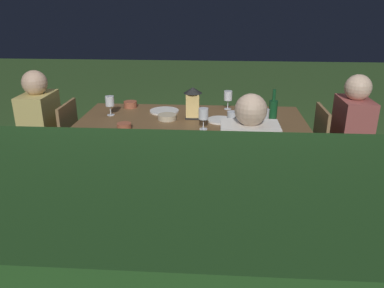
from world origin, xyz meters
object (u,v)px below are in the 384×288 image
(chair_side_right_b, at_px, (121,193))
(plate_b, at_px, (164,111))
(dining_table, at_px, (192,125))
(chair_side_right_a, at_px, (248,197))
(person_in_cream, at_px, (247,164))
(wine_glass_c, at_px, (232,118))
(green_bottle_on_table, at_px, (273,112))
(lantern_centerpiece, at_px, (193,101))
(bowl_bread, at_px, (124,126))
(chair_head_far, at_px, (58,145))
(person_in_mustard, at_px, (34,129))
(bowl_salad, at_px, (167,117))
(bowl_olives, at_px, (130,104))
(wine_glass_d, at_px, (203,115))
(plate_a, at_px, (220,120))
(wine_glass_a, at_px, (110,102))
(chair_head_near, at_px, (332,152))
(wine_glass_e, at_px, (228,97))
(person_in_rust, at_px, (358,136))

(chair_side_right_b, xyz_separation_m, plate_b, (-0.16, -1.04, 0.28))
(dining_table, height_order, plate_b, plate_b)
(dining_table, distance_m, chair_side_right_a, 0.97)
(dining_table, xyz_separation_m, chair_side_right_b, (0.43, 0.84, -0.21))
(person_in_cream, height_order, wine_glass_c, person_in_cream)
(green_bottle_on_table, bearing_deg, chair_side_right_a, 72.58)
(chair_side_right_b, height_order, lantern_centerpiece, lantern_centerpiece)
(dining_table, relative_size, bowl_bread, 17.02)
(chair_head_far, bearing_deg, person_in_cream, 158.32)
(chair_head_far, bearing_deg, person_in_mustard, 0.00)
(person_in_cream, distance_m, plate_b, 1.09)
(chair_side_right_a, bearing_deg, bowl_salad, -51.94)
(bowl_olives, relative_size, bowl_bread, 1.09)
(person_in_mustard, bearing_deg, person_in_cream, 160.47)
(person_in_mustard, bearing_deg, chair_head_far, -180.00)
(lantern_centerpiece, xyz_separation_m, wine_glass_d, (-0.10, 0.29, -0.03))
(plate_a, bearing_deg, bowl_olives, -23.47)
(plate_a, bearing_deg, dining_table, -9.52)
(plate_b, bearing_deg, wine_glass_a, 16.38)
(person_in_mustard, bearing_deg, plate_a, 178.60)
(chair_head_near, distance_m, wine_glass_e, 1.02)
(green_bottle_on_table, bearing_deg, wine_glass_a, -7.56)
(dining_table, relative_size, lantern_centerpiece, 7.14)
(green_bottle_on_table, relative_size, plate_b, 1.12)
(chair_head_far, bearing_deg, chair_head_near, 180.00)
(chair_side_right_b, height_order, wine_glass_c, wine_glass_c)
(wine_glass_c, xyz_separation_m, bowl_olives, (0.92, -0.66, -0.09))
(person_in_mustard, bearing_deg, person_in_rust, 180.00)
(person_in_rust, distance_m, green_bottle_on_table, 0.78)
(green_bottle_on_table, distance_m, wine_glass_a, 1.38)
(person_in_mustard, relative_size, bowl_olives, 9.49)
(chair_side_right_a, height_order, wine_glass_d, wine_glass_d)
(dining_table, height_order, lantern_centerpiece, lantern_centerpiece)
(chair_head_far, bearing_deg, plate_b, -167.96)
(lantern_centerpiece, bearing_deg, bowl_bread, 33.35)
(wine_glass_c, bearing_deg, chair_head_far, -12.43)
(chair_side_right_b, distance_m, plate_a, 1.07)
(dining_table, height_order, chair_head_far, chair_head_far)
(wine_glass_a, distance_m, wine_glass_c, 1.11)
(wine_glass_a, bearing_deg, wine_glass_d, 158.28)
(chair_head_near, distance_m, bowl_salad, 1.43)
(bowl_bread, bearing_deg, chair_side_right_a, 150.16)
(dining_table, bearing_deg, bowl_salad, 8.22)
(chair_head_near, bearing_deg, wine_glass_a, -1.98)
(chair_head_near, xyz_separation_m, wine_glass_d, (1.09, 0.26, 0.39))
(chair_head_near, height_order, wine_glass_c, wine_glass_c)
(chair_side_right_a, bearing_deg, chair_head_far, -27.40)
(chair_side_right_b, distance_m, chair_head_near, 1.82)
(dining_table, relative_size, wine_glass_c, 11.19)
(person_in_mustard, height_order, wine_glass_e, person_in_mustard)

